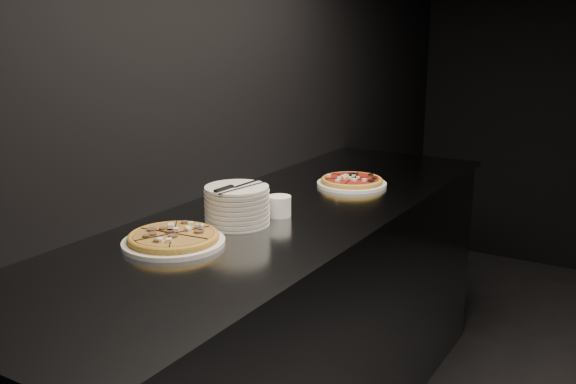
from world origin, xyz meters
The scene contains 7 objects.
wall_left centered at (-2.50, 0.00, 1.40)m, with size 0.02×5.00×2.80m, color black.
counter centered at (-2.13, 0.00, 0.46)m, with size 0.74×2.44×0.92m.
pizza_mushroom centered at (-2.22, -0.48, 0.94)m, with size 0.31×0.31×0.04m.
pizza_tomato centered at (-2.09, 0.46, 0.94)m, with size 0.32×0.32×0.03m.
plate_stack centered at (-2.19, -0.21, 0.98)m, with size 0.21×0.21×0.13m.
cutlery centered at (-2.18, -0.22, 1.05)m, with size 0.09×0.22×0.01m.
ramekin centered at (-2.11, -0.06, 0.96)m, with size 0.08×0.08×0.07m.
Camera 1 is at (-0.98, -1.87, 1.56)m, focal length 40.00 mm.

